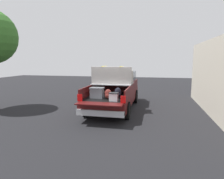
{
  "coord_description": "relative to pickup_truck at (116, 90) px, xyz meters",
  "views": [
    {
      "loc": [
        -10.04,
        -2.06,
        2.52
      ],
      "look_at": [
        -0.6,
        0.0,
        1.1
      ],
      "focal_mm": 32.11,
      "sensor_mm": 36.0,
      "label": 1
    }
  ],
  "objects": [
    {
      "name": "pickup_truck",
      "position": [
        0.0,
        0.0,
        0.0
      ],
      "size": [
        6.05,
        2.06,
        2.23
      ],
      "color": "#470F0F",
      "rests_on": "ground_plane"
    },
    {
      "name": "building_facade",
      "position": [
        -0.67,
        -4.68,
        0.79
      ],
      "size": [
        9.53,
        0.36,
        3.49
      ],
      "primitive_type": "cube",
      "color": "beige",
      "rests_on": "ground_plane"
    },
    {
      "name": "ground_plane",
      "position": [
        -0.36,
        -0.0,
        -0.95
      ],
      "size": [
        40.0,
        40.0,
        0.0
      ],
      "primitive_type": "plane",
      "color": "black"
    }
  ]
}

